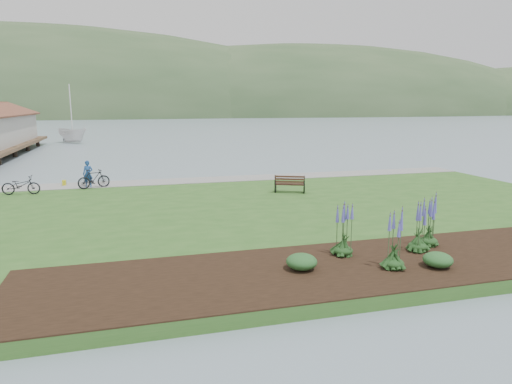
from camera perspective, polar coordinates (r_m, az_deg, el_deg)
ground at (r=22.88m, az=-1.21°, el=-2.14°), size 600.00×600.00×0.00m
lawn at (r=20.95m, az=0.13°, el=-2.81°), size 34.00×20.00×0.40m
shoreline_path at (r=29.41m, az=-4.52°, el=1.60°), size 34.00×2.20×0.03m
garden_bed at (r=15.28m, az=19.34°, el=-7.88°), size 24.00×4.40×0.04m
far_hillside at (r=193.35m, az=-7.94°, el=9.36°), size 580.00×80.00×38.00m
park_bench at (r=24.95m, az=4.24°, el=1.05°), size 1.75×1.25×1.01m
person at (r=28.23m, az=-20.29°, el=2.41°), size 0.76×0.62×1.83m
bicycle_a at (r=27.42m, az=-27.33°, el=0.76°), size 0.88×2.01×1.02m
bicycle_b at (r=27.80m, az=-19.62°, el=1.57°), size 1.14×1.90×1.10m
sailboat at (r=66.06m, az=-21.86°, el=5.70°), size 13.18×13.21×24.53m
pannier at (r=29.37m, az=-22.85°, el=1.05°), size 0.20×0.31×0.33m
echium_0 at (r=13.95m, az=16.94°, el=-6.09°), size 0.62×0.62×1.94m
echium_1 at (r=16.51m, az=20.89°, el=-3.51°), size 0.62×0.62×1.96m
echium_4 at (r=14.72m, az=10.94°, el=-4.53°), size 0.62×0.62×2.04m
echium_5 at (r=15.85m, az=19.66°, el=-4.65°), size 0.62×0.62×1.80m
shrub_0 at (r=13.51m, az=5.72°, el=-8.66°), size 0.91×0.91×0.46m
shrub_1 at (r=14.66m, az=21.78°, el=-7.87°), size 0.87×0.87×0.43m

